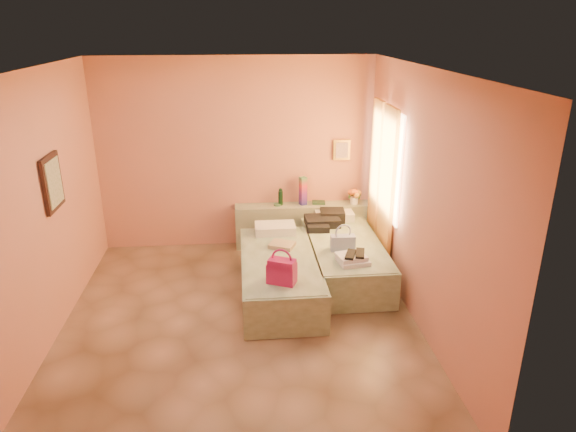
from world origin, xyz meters
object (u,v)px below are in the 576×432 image
at_px(flower_vase, 355,195).
at_px(magenta_handbag, 282,271).
at_px(bed_left, 280,275).
at_px(headboard_ledge, 303,225).
at_px(bed_right, 344,258).
at_px(water_bottle, 281,197).
at_px(towel_stack, 353,259).
at_px(green_book, 319,203).
at_px(blue_handbag, 343,243).

relative_size(flower_vase, magenta_handbag, 0.90).
bearing_deg(bed_left, headboard_ledge, 72.08).
bearing_deg(flower_vase, bed_right, -108.55).
distance_m(water_bottle, towel_stack, 1.90).
bearing_deg(towel_stack, bed_left, 165.05).
distance_m(green_book, flower_vase, 0.55).
height_order(green_book, magenta_handbag, magenta_handbag).
bearing_deg(flower_vase, magenta_handbag, -120.99).
height_order(water_bottle, flower_vase, flower_vase).
relative_size(water_bottle, magenta_handbag, 0.78).
bearing_deg(towel_stack, magenta_handbag, -154.89).
xyz_separation_m(flower_vase, blue_handbag, (-0.43, -1.31, -0.19)).
distance_m(green_book, blue_handbag, 1.38).
bearing_deg(towel_stack, water_bottle, 112.96).
bearing_deg(magenta_handbag, bed_right, 73.65).
bearing_deg(bed_right, magenta_handbag, -130.55).
bearing_deg(magenta_handbag, green_book, 95.28).
bearing_deg(flower_vase, headboard_ledge, 177.86).
relative_size(bed_left, water_bottle, 8.24).
relative_size(headboard_ledge, bed_left, 1.02).
height_order(water_bottle, green_book, water_bottle).
bearing_deg(bed_left, green_book, 64.73).
bearing_deg(bed_right, bed_left, -154.32).
relative_size(bed_right, magenta_handbag, 6.43).
xyz_separation_m(bed_left, flower_vase, (1.24, 1.46, 0.54)).
relative_size(bed_right, green_book, 10.39).
distance_m(bed_left, flower_vase, 1.99).
bearing_deg(blue_handbag, towel_stack, -80.37).
height_order(green_book, blue_handbag, blue_handbag).
distance_m(headboard_ledge, blue_handbag, 1.41).
distance_m(headboard_ledge, bed_left, 1.56).
height_order(bed_right, magenta_handbag, magenta_handbag).
bearing_deg(water_bottle, magenta_handbag, -94.18).
bearing_deg(headboard_ledge, magenta_handbag, -103.15).
distance_m(bed_right, towel_stack, 0.73).
bearing_deg(magenta_handbag, blue_handbag, 67.56).
height_order(headboard_ledge, flower_vase, flower_vase).
bearing_deg(water_bottle, headboard_ledge, -3.80).
height_order(green_book, flower_vase, flower_vase).
relative_size(headboard_ledge, green_book, 10.65).
distance_m(water_bottle, green_book, 0.59).
relative_size(green_book, blue_handbag, 0.63).
height_order(blue_handbag, towel_stack, blue_handbag).
xyz_separation_m(flower_vase, towel_stack, (-0.37, -1.69, -0.24)).
relative_size(green_book, magenta_handbag, 0.62).
xyz_separation_m(bed_left, magenta_handbag, (-0.02, -0.65, 0.40)).
height_order(headboard_ledge, blue_handbag, blue_handbag).
distance_m(bed_left, blue_handbag, 0.90).
bearing_deg(magenta_handbag, bed_left, 111.79).
bearing_deg(blue_handbag, headboard_ledge, 105.76).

